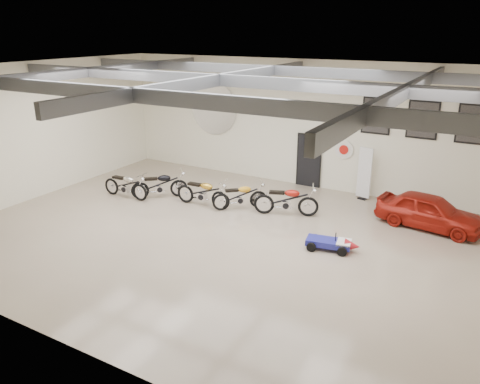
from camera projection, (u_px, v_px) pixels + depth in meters
The scene contains 19 objects.
floor at pixel (221, 237), 14.47m from camera, with size 16.00×12.00×0.01m, color tan.
ceiling at pixel (218, 71), 12.81m from camera, with size 16.00×12.00×0.01m, color slate.
back_wall at pixel (299, 124), 18.57m from camera, with size 16.00×0.02×5.00m, color white.
left_wall at pixel (37, 131), 17.36m from camera, with size 0.02×12.00×5.00m, color white.
ceiling_beams at pixel (219, 80), 12.89m from camera, with size 15.80×11.80×0.32m, color #595B61, non-canonical shape.
door at pixel (309, 161), 18.78m from camera, with size 0.92×0.08×2.10m, color black.
logo_plaque at pixel (214, 108), 20.29m from camera, with size 2.30×0.06×1.16m, color silver, non-canonical shape.
poster_left at pixel (376, 116), 16.94m from camera, with size 1.05×0.08×1.35m, color black, non-canonical shape.
poster_mid at pixel (423, 120), 16.20m from camera, with size 1.05×0.08×1.35m, color black, non-canonical shape.
poster_right at pixel (474, 124), 15.46m from camera, with size 1.05×0.08×1.35m, color black, non-canonical shape.
oil_sign at pixel (344, 150), 17.91m from camera, with size 0.72×0.10×0.72m, color white, non-canonical shape.
banner_stand at pixel (364, 174), 17.33m from camera, with size 0.53×0.21×1.95m, color white, non-canonical shape.
motorcycle_silver at pixel (125, 184), 17.63m from camera, with size 2.01×0.62×1.05m, color silver, non-canonical shape.
motorcycle_black at pixel (159, 184), 17.60m from camera, with size 2.07×0.64×1.08m, color silver, non-canonical shape.
motorcycle_gold at pixel (202, 192), 16.80m from camera, with size 2.09×0.65×1.09m, color silver, non-canonical shape.
motorcycle_yellow at pixel (240, 196), 16.53m from camera, with size 1.93×0.60×1.00m, color silver, non-canonical shape.
motorcycle_red at pixel (286, 200), 15.97m from camera, with size 2.17×0.67×1.13m, color silver, non-canonical shape.
go_kart at pixel (333, 241), 13.52m from camera, with size 1.56×0.70×0.57m, color navy, non-canonical shape.
vintage_car at pixel (429, 211), 14.96m from camera, with size 3.31×1.33×1.13m, color #9B180E.
Camera 1 is at (7.01, -11.19, 6.12)m, focal length 35.00 mm.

